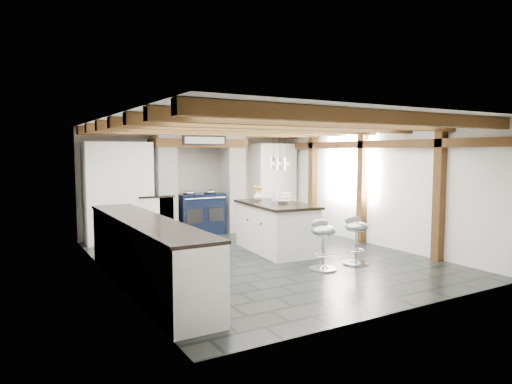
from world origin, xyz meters
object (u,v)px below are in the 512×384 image
range_cooker (200,213)px  bar_stool_far (323,239)px  kitchen_island (276,226)px  bar_stool_near (356,234)px

range_cooker → bar_stool_far: size_ratio=1.28×
range_cooker → kitchen_island: (0.51, -2.29, -0.01)m
kitchen_island → bar_stool_near: bearing=-62.5°
range_cooker → bar_stool_near: (1.10, -3.76, 0.02)m
bar_stool_far → kitchen_island: bearing=109.3°
kitchen_island → bar_stool_near: size_ratio=2.40×
kitchen_island → bar_stool_far: size_ratio=2.40×
range_cooker → bar_stool_near: range_cooker is taller
bar_stool_near → kitchen_island: bearing=130.3°
bar_stool_far → bar_stool_near: bearing=25.0°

